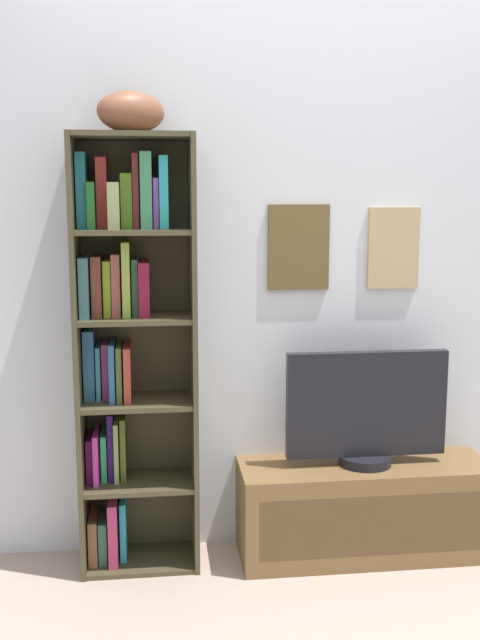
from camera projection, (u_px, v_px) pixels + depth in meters
back_wall at (293, 258)px, 3.20m from camera, size 4.80×0.08×2.54m
bookshelf at (126, 341)px, 3.03m from camera, size 0.48×0.29×1.77m
football at (131, 112)px, 2.85m from camera, size 0.31×0.26×0.16m
tv_stand at (364, 509)px, 3.20m from camera, size 1.07×0.35×0.40m
television at (367, 410)px, 3.13m from camera, size 0.68×0.22×0.49m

